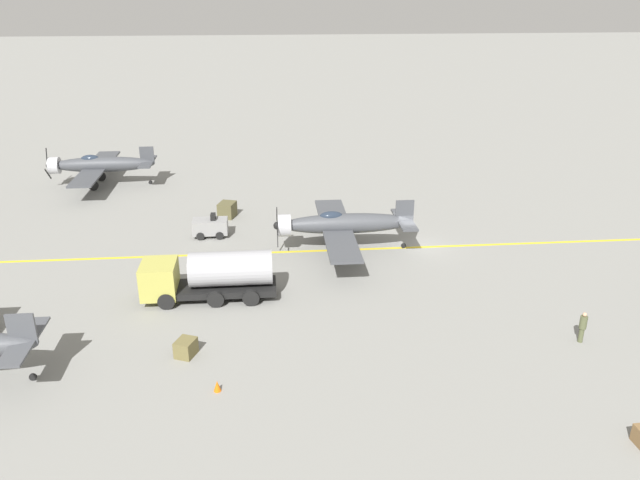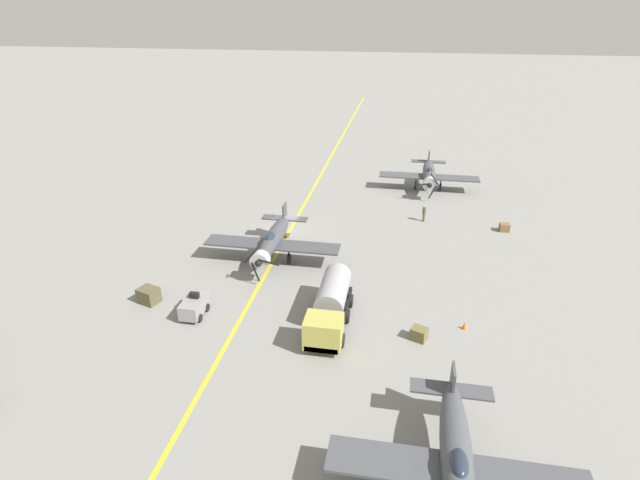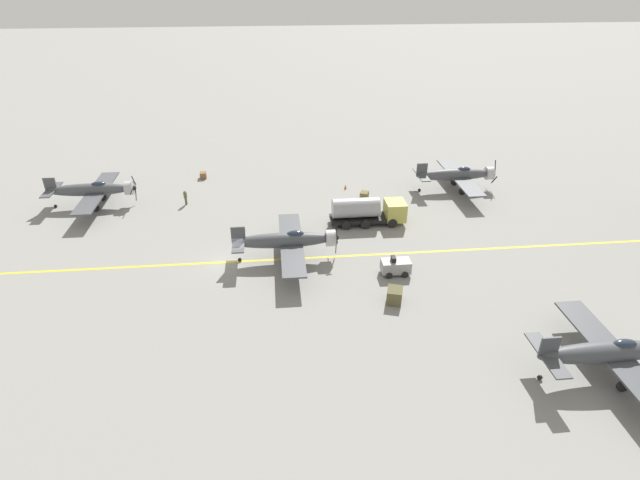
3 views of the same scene
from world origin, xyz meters
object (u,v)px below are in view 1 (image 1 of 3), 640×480
at_px(tow_tractor, 210,227).
at_px(traffic_cone, 217,386).
at_px(airplane_far_right, 99,165).
at_px(supply_crate_by_tanker, 227,210).
at_px(fuel_tanker, 209,275).
at_px(airplane_mid_center, 341,224).
at_px(ground_crew_walking, 583,326).
at_px(supply_crate_outboard, 186,348).

relative_size(tow_tractor, traffic_cone, 4.73).
bearing_deg(airplane_far_right, supply_crate_by_tanker, -128.71).
xyz_separation_m(fuel_tanker, supply_crate_by_tanker, (14.25, -0.38, -0.90)).
distance_m(airplane_mid_center, ground_crew_walking, 17.57).
bearing_deg(ground_crew_walking, tow_tractor, 50.88).
xyz_separation_m(airplane_far_right, supply_crate_outboard, (-30.26, -11.19, -1.57)).
height_order(supply_crate_by_tanker, traffic_cone, supply_crate_by_tanker).
bearing_deg(supply_crate_by_tanker, ground_crew_walking, -136.87).
xyz_separation_m(fuel_tanker, traffic_cone, (-9.53, -1.04, -1.24)).
bearing_deg(tow_tractor, ground_crew_walking, -129.12).
xyz_separation_m(tow_tractor, supply_crate_outboard, (-16.40, 0.08, -0.34)).
relative_size(tow_tractor, supply_crate_outboard, 2.43).
relative_size(tow_tractor, ground_crew_walking, 1.47).
xyz_separation_m(airplane_mid_center, supply_crate_outboard, (-12.87, 9.61, -1.57)).
bearing_deg(supply_crate_outboard, traffic_cone, -150.83).
bearing_deg(supply_crate_outboard, tow_tractor, -0.27).
bearing_deg(fuel_tanker, tow_tractor, 3.82).
xyz_separation_m(supply_crate_outboard, traffic_cone, (-3.21, -1.79, -0.17)).
height_order(tow_tractor, supply_crate_by_tanker, tow_tractor).
relative_size(ground_crew_walking, traffic_cone, 3.23).
height_order(airplane_far_right, traffic_cone, airplane_far_right).
bearing_deg(supply_crate_by_tanker, fuel_tanker, 178.47).
bearing_deg(supply_crate_outboard, airplane_far_right, 20.29).
height_order(fuel_tanker, supply_crate_by_tanker, fuel_tanker).
bearing_deg(airplane_mid_center, supply_crate_outboard, 145.74).
height_order(airplane_far_right, supply_crate_by_tanker, airplane_far_right).
relative_size(supply_crate_by_tanker, traffic_cone, 2.67).
bearing_deg(traffic_cone, tow_tractor, 5.00).
bearing_deg(tow_tractor, airplane_mid_center, -110.28).
bearing_deg(airplane_mid_center, airplane_far_right, 52.60).
distance_m(airplane_mid_center, airplane_far_right, 27.11).
height_order(tow_tractor, traffic_cone, tow_tractor).
xyz_separation_m(supply_crate_by_tanker, traffic_cone, (-23.78, -0.66, -0.34)).
bearing_deg(supply_crate_by_tanker, supply_crate_outboard, 176.85).
xyz_separation_m(airplane_mid_center, airplane_far_right, (17.39, 20.80, 0.00)).
bearing_deg(ground_crew_walking, traffic_cone, 97.96).
xyz_separation_m(airplane_far_right, supply_crate_by_tanker, (-9.70, -12.32, -1.40)).
distance_m(supply_crate_by_tanker, traffic_cone, 23.79).
distance_m(fuel_tanker, supply_crate_by_tanker, 14.28).
height_order(supply_crate_outboard, traffic_cone, supply_crate_outboard).
bearing_deg(ground_crew_walking, airplane_far_right, 46.17).
height_order(fuel_tanker, traffic_cone, fuel_tanker).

